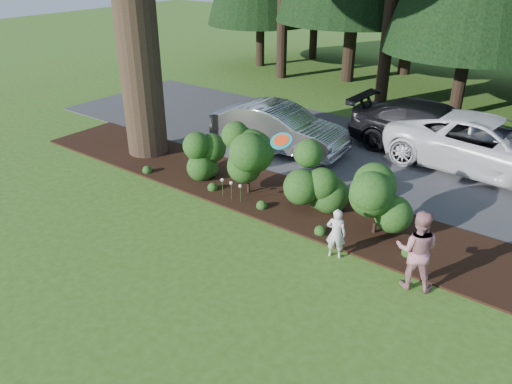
{
  "coord_description": "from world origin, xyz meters",
  "views": [
    {
      "loc": [
        7.22,
        -6.46,
        6.02
      ],
      "look_at": [
        1.48,
        1.11,
        1.3
      ],
      "focal_mm": 35.0,
      "sensor_mm": 36.0,
      "label": 1
    }
  ],
  "objects_px": {
    "child": "(336,233)",
    "adult": "(417,250)",
    "frisbee": "(281,141)",
    "car_dark_suv": "(434,130)",
    "car_white_suv": "(488,146)",
    "car_silver_wagon": "(279,128)"
  },
  "relations": [
    {
      "from": "child",
      "to": "adult",
      "type": "distance_m",
      "value": 1.73
    },
    {
      "from": "adult",
      "to": "frisbee",
      "type": "height_order",
      "value": "frisbee"
    },
    {
      "from": "child",
      "to": "car_dark_suv",
      "type": "bearing_deg",
      "value": -104.54
    },
    {
      "from": "car_white_suv",
      "to": "car_silver_wagon",
      "type": "bearing_deg",
      "value": 114.11
    },
    {
      "from": "child",
      "to": "adult",
      "type": "bearing_deg",
      "value": 162.16
    },
    {
      "from": "car_white_suv",
      "to": "frisbee",
      "type": "height_order",
      "value": "frisbee"
    },
    {
      "from": "car_silver_wagon",
      "to": "frisbee",
      "type": "xyz_separation_m",
      "value": [
        3.18,
        -4.55,
        1.64
      ]
    },
    {
      "from": "car_dark_suv",
      "to": "adult",
      "type": "distance_m",
      "value": 7.31
    },
    {
      "from": "frisbee",
      "to": "car_silver_wagon",
      "type": "bearing_deg",
      "value": 124.97
    },
    {
      "from": "car_dark_suv",
      "to": "child",
      "type": "bearing_deg",
      "value": -175.3
    },
    {
      "from": "adult",
      "to": "child",
      "type": "bearing_deg",
      "value": -17.14
    },
    {
      "from": "car_white_suv",
      "to": "child",
      "type": "height_order",
      "value": "car_white_suv"
    },
    {
      "from": "car_dark_suv",
      "to": "frisbee",
      "type": "xyz_separation_m",
      "value": [
        -0.88,
        -7.2,
        1.59
      ]
    },
    {
      "from": "car_dark_suv",
      "to": "child",
      "type": "distance_m",
      "value": 7.02
    },
    {
      "from": "car_white_suv",
      "to": "adult",
      "type": "height_order",
      "value": "adult"
    },
    {
      "from": "car_dark_suv",
      "to": "frisbee",
      "type": "relative_size",
      "value": 11.21
    },
    {
      "from": "adult",
      "to": "frisbee",
      "type": "relative_size",
      "value": 3.44
    },
    {
      "from": "car_silver_wagon",
      "to": "car_dark_suv",
      "type": "xyz_separation_m",
      "value": [
        4.07,
        2.65,
        0.05
      ]
    },
    {
      "from": "adult",
      "to": "car_white_suv",
      "type": "bearing_deg",
      "value": -103.77
    },
    {
      "from": "child",
      "to": "car_white_suv",
      "type": "bearing_deg",
      "value": -119.24
    },
    {
      "from": "frisbee",
      "to": "adult",
      "type": "bearing_deg",
      "value": 3.88
    },
    {
      "from": "car_silver_wagon",
      "to": "car_white_suv",
      "type": "xyz_separation_m",
      "value": [
        5.8,
        2.22,
        0.06
      ]
    }
  ]
}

